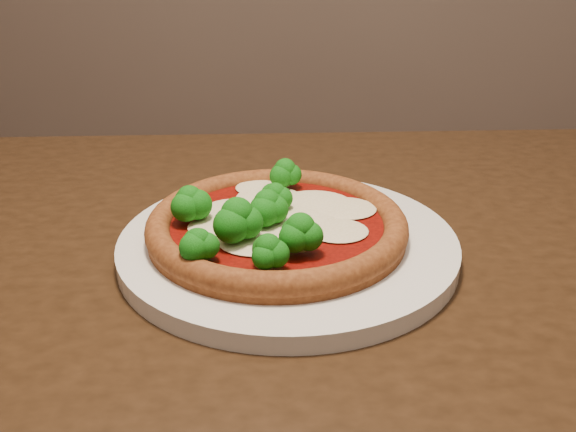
{
  "coord_description": "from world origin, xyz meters",
  "views": [
    {
      "loc": [
        -0.09,
        -0.34,
        1.05
      ],
      "look_at": [
        -0.13,
        0.22,
        0.79
      ],
      "focal_mm": 40.0,
      "sensor_mm": 36.0,
      "label": 1
    }
  ],
  "objects": [
    {
      "name": "pizza",
      "position": [
        -0.14,
        0.21,
        0.78
      ],
      "size": [
        0.25,
        0.25,
        0.06
      ],
      "rotation": [
        0.0,
        0.0,
        0.31
      ],
      "color": "brown",
      "rests_on": "plate"
    },
    {
      "name": "plate",
      "position": [
        -0.13,
        0.22,
        0.76
      ],
      "size": [
        0.33,
        0.33,
        0.02
      ],
      "primitive_type": "cylinder",
      "color": "silver",
      "rests_on": "dining_table"
    },
    {
      "name": "dining_table",
      "position": [
        -0.16,
        0.15,
        0.66
      ],
      "size": [
        1.33,
        1.04,
        0.75
      ],
      "rotation": [
        0.0,
        0.0,
        0.12
      ],
      "color": "black",
      "rests_on": "floor"
    }
  ]
}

